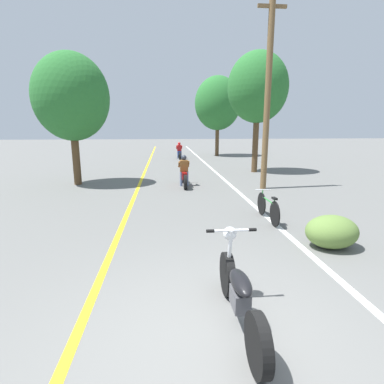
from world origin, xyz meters
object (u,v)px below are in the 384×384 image
object	(u,v)px
roadside_tree_left	(71,98)
motorcycle_rider_far	(179,152)
motorcycle_foreground	(239,293)
utility_pole	(268,92)
motorcycle_rider_lead	(184,174)
roadside_tree_right_far	(218,103)
bicycle_parked	(268,208)
roadside_tree_right_near	(258,88)

from	to	relation	value
roadside_tree_left	motorcycle_rider_far	world-z (taller)	roadside_tree_left
motorcycle_foreground	motorcycle_rider_far	distance (m)	20.77
roadside_tree_left	motorcycle_rider_far	bearing A→B (deg)	64.60
utility_pole	motorcycle_rider_lead	distance (m)	4.70
utility_pole	roadside_tree_left	bearing A→B (deg)	168.23
roadside_tree_left	motorcycle_foreground	size ratio (longest dim) A/B	2.56
utility_pole	motorcycle_rider_far	size ratio (longest dim) A/B	3.70
utility_pole	motorcycle_foreground	world-z (taller)	utility_pole
roadside_tree_right_far	motorcycle_rider_far	size ratio (longest dim) A/B	3.35
utility_pole	bicycle_parked	world-z (taller)	utility_pole
roadside_tree_right_near	bicycle_parked	size ratio (longest dim) A/B	3.75
utility_pole	roadside_tree_left	xyz separation A→B (m)	(-7.90, 1.65, -0.11)
roadside_tree_left	bicycle_parked	xyz separation A→B (m)	(6.63, -5.85, -3.35)
motorcycle_rider_lead	bicycle_parked	xyz separation A→B (m)	(1.95, -5.09, -0.15)
utility_pole	motorcycle_foreground	distance (m)	9.65
utility_pole	bicycle_parked	size ratio (longest dim) A/B	4.33
utility_pole	motorcycle_rider_lead	world-z (taller)	utility_pole
roadside_tree_left	motorcycle_rider_far	xyz separation A→B (m)	(5.06, 10.65, -3.21)
utility_pole	motorcycle_foreground	size ratio (longest dim) A/B	3.43
roadside_tree_right_far	motorcycle_rider_lead	world-z (taller)	roadside_tree_right_far
utility_pole	roadside_tree_left	size ratio (longest dim) A/B	1.34
roadside_tree_right_far	bicycle_parked	xyz separation A→B (m)	(-1.85, -18.55, -4.10)
roadside_tree_right_far	roadside_tree_left	bearing A→B (deg)	-123.74
roadside_tree_right_far	motorcycle_rider_lead	size ratio (longest dim) A/B	3.12
motorcycle_foreground	roadside_tree_left	bearing A→B (deg)	115.20
roadside_tree_left	roadside_tree_right_near	bearing A→B (deg)	18.29
roadside_tree_right_far	bicycle_parked	size ratio (longest dim) A/B	3.92
roadside_tree_right_near	roadside_tree_right_far	world-z (taller)	roadside_tree_right_far
motorcycle_foreground	bicycle_parked	world-z (taller)	motorcycle_foreground
motorcycle_foreground	bicycle_parked	bearing A→B (deg)	66.32
roadside_tree_right_far	motorcycle_rider_far	xyz separation A→B (m)	(-3.42, -2.04, -3.96)
roadside_tree_right_far	motorcycle_rider_far	bearing A→B (deg)	-149.15
motorcycle_foreground	motorcycle_rider_far	world-z (taller)	motorcycle_rider_far
roadside_tree_left	roadside_tree_right_far	bearing A→B (deg)	56.26
motorcycle_foreground	motorcycle_rider_far	xyz separation A→B (m)	(0.30, 20.77, 0.07)
roadside_tree_right_near	motorcycle_rider_lead	world-z (taller)	roadside_tree_right_near
motorcycle_rider_lead	motorcycle_rider_far	xyz separation A→B (m)	(0.38, 11.42, -0.01)
utility_pole	roadside_tree_right_near	distance (m)	4.76
roadside_tree_left	bicycle_parked	size ratio (longest dim) A/B	3.23
roadside_tree_right_far	motorcycle_foreground	size ratio (longest dim) A/B	3.10
roadside_tree_left	bicycle_parked	world-z (taller)	roadside_tree_left
motorcycle_rider_far	bicycle_parked	size ratio (longest dim) A/B	1.17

